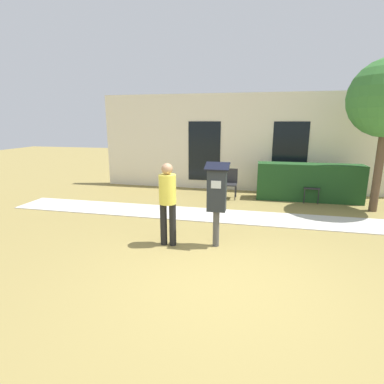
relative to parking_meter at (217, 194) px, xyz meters
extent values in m
plane|color=olive|center=(0.28, -1.27, -1.02)|extent=(40.00, 40.00, 0.00)
cube|color=beige|center=(0.28, 1.84, -1.01)|extent=(12.00, 1.10, 0.02)
cube|color=beige|center=(0.28, 4.96, 0.58)|extent=(10.00, 0.24, 3.20)
cube|color=black|center=(-1.12, 4.83, 0.28)|extent=(1.10, 0.02, 2.00)
cube|color=black|center=(1.68, 4.83, 0.28)|extent=(1.10, 0.02, 2.00)
cylinder|color=#4C4C4C|center=(0.00, 0.00, -0.67)|extent=(0.12, 0.12, 0.70)
cube|color=#23282D|center=(0.00, 0.00, 0.08)|extent=(0.34, 0.22, 0.80)
cube|color=silver|center=(0.00, -0.12, 0.20)|extent=(0.18, 0.01, 0.14)
cube|color=black|center=(0.00, 0.00, 0.51)|extent=(0.44, 0.31, 0.12)
cylinder|color=black|center=(-0.99, -0.14, -0.61)|extent=(0.13, 0.13, 0.82)
cylinder|color=black|center=(-0.81, -0.14, -0.61)|extent=(0.13, 0.13, 0.82)
cylinder|color=#EADB4C|center=(-0.90, -0.14, 0.08)|extent=(0.32, 0.32, 0.55)
sphere|color=tan|center=(-0.90, -0.14, 0.46)|extent=(0.21, 0.21, 0.21)
cylinder|color=#262628|center=(-0.30, 3.45, -0.81)|extent=(0.03, 0.03, 0.42)
cylinder|color=#262628|center=(0.08, 3.45, -0.81)|extent=(0.03, 0.03, 0.42)
cylinder|color=#262628|center=(-0.30, 3.83, -0.81)|extent=(0.03, 0.03, 0.42)
cylinder|color=#262628|center=(0.08, 3.83, -0.81)|extent=(0.03, 0.03, 0.42)
cube|color=#262628|center=(-0.11, 3.64, -0.58)|extent=(0.44, 0.44, 0.04)
cube|color=#262628|center=(-0.11, 3.84, -0.34)|extent=(0.44, 0.04, 0.44)
cylinder|color=#262628|center=(0.88, 3.72, -0.81)|extent=(0.03, 0.03, 0.42)
cylinder|color=#262628|center=(1.26, 3.72, -0.81)|extent=(0.03, 0.03, 0.42)
cylinder|color=#262628|center=(0.88, 4.10, -0.81)|extent=(0.03, 0.03, 0.42)
cylinder|color=#262628|center=(1.26, 4.10, -0.81)|extent=(0.03, 0.03, 0.42)
cube|color=#262628|center=(1.07, 3.91, -0.58)|extent=(0.44, 0.44, 0.04)
cube|color=#262628|center=(1.07, 4.12, -0.34)|extent=(0.44, 0.04, 0.44)
cylinder|color=#262628|center=(2.05, 3.55, -0.81)|extent=(0.03, 0.03, 0.42)
cylinder|color=#262628|center=(2.43, 3.55, -0.81)|extent=(0.03, 0.03, 0.42)
cylinder|color=#262628|center=(2.05, 3.93, -0.81)|extent=(0.03, 0.03, 0.42)
cylinder|color=#262628|center=(2.43, 3.93, -0.81)|extent=(0.03, 0.03, 0.42)
cube|color=#262628|center=(2.24, 3.74, -0.58)|extent=(0.44, 0.44, 0.04)
cube|color=#262628|center=(2.24, 3.94, -0.34)|extent=(0.44, 0.04, 0.44)
cube|color=#1E471E|center=(2.20, 3.93, -0.47)|extent=(2.98, 0.60, 1.10)
cylinder|color=brown|center=(3.73, 3.16, 0.08)|extent=(0.20, 0.20, 2.20)
camera|label=1|loc=(0.72, -5.29, 1.31)|focal=28.00mm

